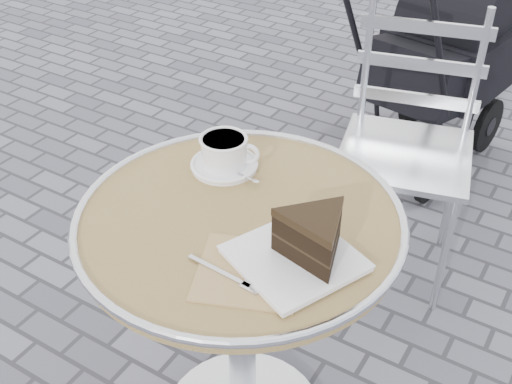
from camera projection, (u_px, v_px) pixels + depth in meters
The scene contains 5 objects.
cafe_table at pixel (241, 273), 1.47m from camera, with size 0.72×0.72×0.74m.
cappuccino_set at pixel (225, 155), 1.51m from camera, with size 0.18×0.16×0.08m.
cake_plate_set at pixel (308, 241), 1.22m from camera, with size 0.36×0.34×0.12m.
bistro_chair at pixel (412, 115), 2.07m from camera, with size 0.50×0.50×0.91m.
baby_stroller at pixel (438, 70), 2.70m from camera, with size 0.54×0.93×0.92m.
Camera 1 is at (0.60, -0.90, 1.58)m, focal length 45.00 mm.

